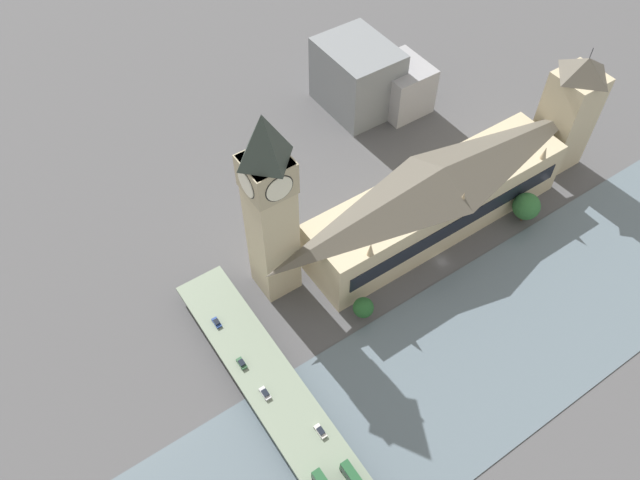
{
  "coord_description": "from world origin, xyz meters",
  "views": [
    {
      "loc": [
        -83.32,
        107.22,
        172.24
      ],
      "look_at": [
        18.6,
        38.11,
        19.31
      ],
      "focal_mm": 35.0,
      "sensor_mm": 36.0,
      "label": 1
    }
  ],
  "objects_px": {
    "clock_tower": "(270,205)",
    "car_southbound_mid": "(242,363)",
    "parliament_hall": "(438,198)",
    "car_southbound_lead": "(321,431)",
    "car_southbound_extra": "(265,393)",
    "car_southbound_tail": "(217,322)",
    "victoria_tower": "(568,113)",
    "road_bridge": "(319,456)"
  },
  "relations": [
    {
      "from": "parliament_hall",
      "to": "car_southbound_lead",
      "type": "distance_m",
      "value": 89.36
    },
    {
      "from": "clock_tower",
      "to": "car_southbound_tail",
      "type": "relative_size",
      "value": 18.3
    },
    {
      "from": "car_southbound_lead",
      "to": "car_southbound_mid",
      "type": "relative_size",
      "value": 1.09
    },
    {
      "from": "parliament_hall",
      "to": "victoria_tower",
      "type": "distance_m",
      "value": 61.95
    },
    {
      "from": "clock_tower",
      "to": "car_southbound_mid",
      "type": "bearing_deg",
      "value": 131.62
    },
    {
      "from": "car_southbound_mid",
      "to": "car_southbound_tail",
      "type": "height_order",
      "value": "car_southbound_mid"
    },
    {
      "from": "victoria_tower",
      "to": "car_southbound_tail",
      "type": "height_order",
      "value": "victoria_tower"
    },
    {
      "from": "clock_tower",
      "to": "car_southbound_extra",
      "type": "height_order",
      "value": "clock_tower"
    },
    {
      "from": "clock_tower",
      "to": "car_southbound_tail",
      "type": "height_order",
      "value": "clock_tower"
    },
    {
      "from": "victoria_tower",
      "to": "car_southbound_tail",
      "type": "relative_size",
      "value": 12.94
    },
    {
      "from": "victoria_tower",
      "to": "car_southbound_mid",
      "type": "distance_m",
      "value": 148.45
    },
    {
      "from": "clock_tower",
      "to": "victoria_tower",
      "type": "bearing_deg",
      "value": -94.86
    },
    {
      "from": "clock_tower",
      "to": "road_bridge",
      "type": "relative_size",
      "value": 0.51
    },
    {
      "from": "road_bridge",
      "to": "clock_tower",
      "type": "bearing_deg",
      "value": -20.84
    },
    {
      "from": "clock_tower",
      "to": "car_southbound_mid",
      "type": "height_order",
      "value": "clock_tower"
    },
    {
      "from": "clock_tower",
      "to": "victoria_tower",
      "type": "relative_size",
      "value": 1.41
    },
    {
      "from": "car_southbound_lead",
      "to": "car_southbound_extra",
      "type": "distance_m",
      "value": 19.39
    },
    {
      "from": "clock_tower",
      "to": "car_southbound_mid",
      "type": "distance_m",
      "value": 47.6
    },
    {
      "from": "car_southbound_mid",
      "to": "car_southbound_extra",
      "type": "bearing_deg",
      "value": -175.94
    },
    {
      "from": "road_bridge",
      "to": "car_southbound_mid",
      "type": "height_order",
      "value": "car_southbound_mid"
    },
    {
      "from": "parliament_hall",
      "to": "car_southbound_tail",
      "type": "xyz_separation_m",
      "value": [
        3.75,
        85.06,
        -8.16
      ]
    },
    {
      "from": "parliament_hall",
      "to": "car_southbound_lead",
      "type": "relative_size",
      "value": 22.62
    },
    {
      "from": "car_southbound_tail",
      "to": "car_southbound_extra",
      "type": "xyz_separation_m",
      "value": [
        -28.59,
        -0.3,
        -0.01
      ]
    },
    {
      "from": "car_southbound_tail",
      "to": "car_southbound_mid",
      "type": "bearing_deg",
      "value": 178.1
    },
    {
      "from": "clock_tower",
      "to": "car_southbound_mid",
      "type": "xyz_separation_m",
      "value": [
        -23.16,
        26.06,
        -32.4
      ]
    },
    {
      "from": "car_southbound_mid",
      "to": "car_southbound_tail",
      "type": "distance_m",
      "value": 16.59
    },
    {
      "from": "victoria_tower",
      "to": "car_southbound_extra",
      "type": "height_order",
      "value": "victoria_tower"
    },
    {
      "from": "clock_tower",
      "to": "car_southbound_tail",
      "type": "bearing_deg",
      "value": 104.45
    },
    {
      "from": "parliament_hall",
      "to": "clock_tower",
      "type": "height_order",
      "value": "clock_tower"
    },
    {
      "from": "car_southbound_lead",
      "to": "car_southbound_extra",
      "type": "height_order",
      "value": "car_southbound_lead"
    },
    {
      "from": "car_southbound_extra",
      "to": "victoria_tower",
      "type": "bearing_deg",
      "value": -80.33
    },
    {
      "from": "clock_tower",
      "to": "car_southbound_extra",
      "type": "bearing_deg",
      "value": 144.36
    },
    {
      "from": "road_bridge",
      "to": "car_southbound_lead",
      "type": "height_order",
      "value": "car_southbound_lead"
    },
    {
      "from": "parliament_hall",
      "to": "road_bridge",
      "type": "height_order",
      "value": "parliament_hall"
    },
    {
      "from": "car_southbound_lead",
      "to": "car_southbound_tail",
      "type": "height_order",
      "value": "car_southbound_lead"
    },
    {
      "from": "car_southbound_lead",
      "to": "car_southbound_mid",
      "type": "bearing_deg",
      "value": 14.31
    },
    {
      "from": "parliament_hall",
      "to": "car_southbound_lead",
      "type": "bearing_deg",
      "value": 118.89
    },
    {
      "from": "victoria_tower",
      "to": "car_southbound_lead",
      "type": "xyz_separation_m",
      "value": [
        -43.04,
        139.2,
        -17.21
      ]
    },
    {
      "from": "clock_tower",
      "to": "road_bridge",
      "type": "bearing_deg",
      "value": 159.16
    },
    {
      "from": "parliament_hall",
      "to": "car_southbound_mid",
      "type": "relative_size",
      "value": 24.59
    },
    {
      "from": "car_southbound_lead",
      "to": "car_southbound_extra",
      "type": "xyz_separation_m",
      "value": [
        18.15,
        6.84,
        -0.02
      ]
    },
    {
      "from": "parliament_hall",
      "to": "clock_tower",
      "type": "relative_size",
      "value": 1.37
    }
  ]
}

